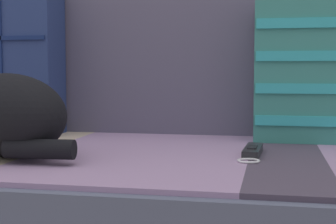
{
  "coord_description": "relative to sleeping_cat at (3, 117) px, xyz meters",
  "views": [
    {
      "loc": [
        0.38,
        -1.12,
        0.6
      ],
      "look_at": [
        0.15,
        0.02,
        0.5
      ],
      "focal_mm": 55.0,
      "sensor_mm": 36.0,
      "label": 1
    }
  ],
  "objects": [
    {
      "name": "game_remote_far",
      "position": [
        0.56,
        0.12,
        -0.08
      ],
      "size": [
        0.05,
        0.2,
        0.02
      ],
      "color": "black",
      "rests_on": "couch"
    },
    {
      "name": "sleeping_cat",
      "position": [
        0.0,
        0.0,
        0.0
      ],
      "size": [
        0.39,
        0.33,
        0.19
      ],
      "color": "black",
      "rests_on": "couch"
    },
    {
      "name": "sofa_backrest",
      "position": [
        0.22,
        0.54,
        0.17
      ],
      "size": [
        1.73,
        0.14,
        0.51
      ],
      "color": "#514C60",
      "rests_on": "couch"
    }
  ]
}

